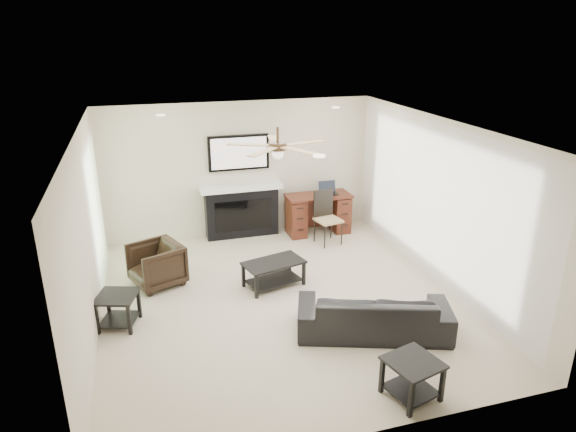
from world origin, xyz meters
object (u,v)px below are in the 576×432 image
at_px(armchair, 156,265).
at_px(desk, 318,214).
at_px(fireplace_unit, 241,187).
at_px(coffee_table, 274,274).
at_px(sofa, 374,313).

relative_size(armchair, desk, 0.60).
distance_m(armchair, fireplace_unit, 2.36).
distance_m(coffee_table, fireplace_unit, 2.25).
bearing_deg(desk, sofa, -97.82).
height_order(fireplace_unit, desk, fireplace_unit).
xyz_separation_m(armchair, coffee_table, (1.70, -0.55, -0.13)).
bearing_deg(fireplace_unit, desk, -10.27).
bearing_deg(armchair, sofa, 28.78).
relative_size(fireplace_unit, desk, 1.57).
height_order(sofa, coffee_table, sofa).
distance_m(sofa, desk, 3.50).
xyz_separation_m(sofa, fireplace_unit, (-0.95, 3.72, 0.67)).
xyz_separation_m(sofa, armchair, (-2.60, 2.15, 0.05)).
bearing_deg(fireplace_unit, coffee_table, -88.76).
distance_m(coffee_table, desk, 2.32).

